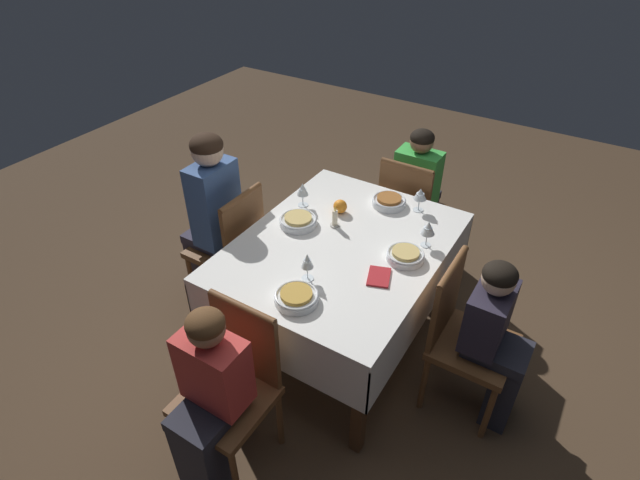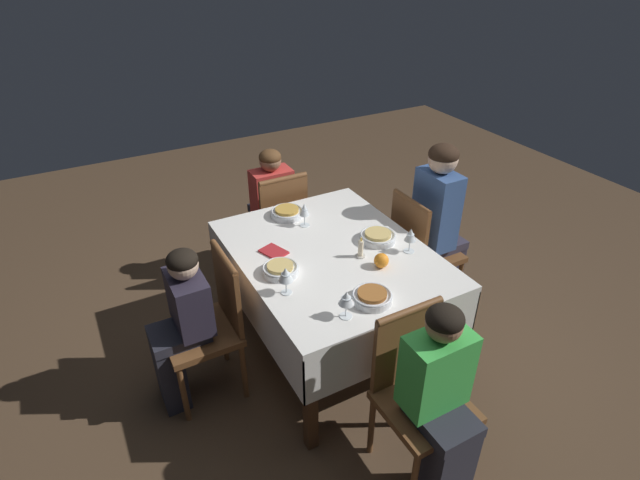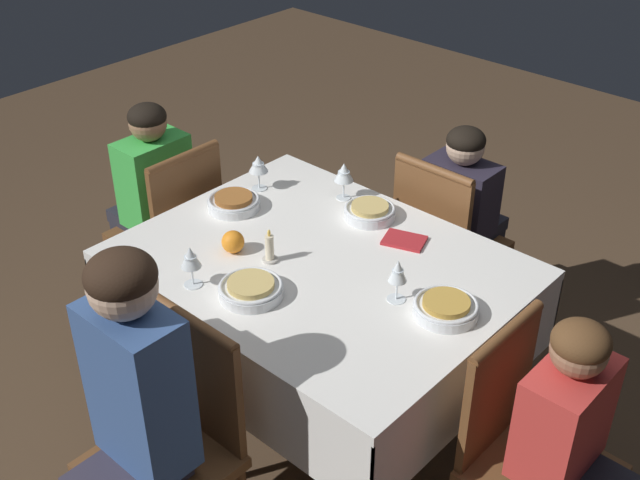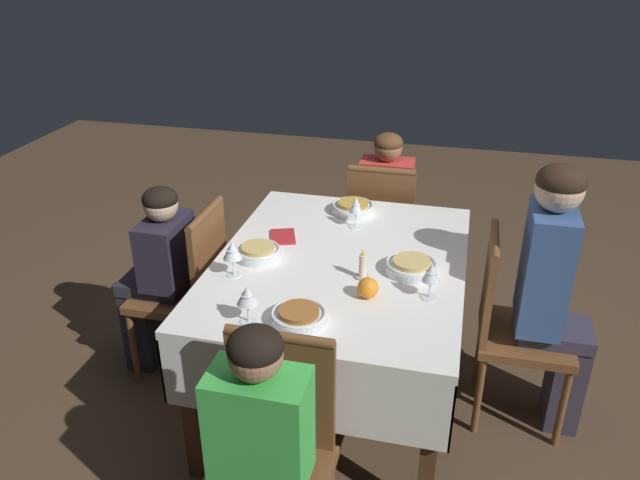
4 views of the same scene
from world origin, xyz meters
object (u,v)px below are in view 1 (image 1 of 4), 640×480
person_child_green (418,189)px  bowl_east (389,201)px  bowl_west (296,297)px  candle_centerpiece (335,219)px  bowl_north (298,221)px  bowl_south (405,255)px  person_child_red (208,398)px  orange_fruit (340,206)px  wine_glass_south (428,228)px  person_adult_denim (211,212)px  person_child_dark (496,339)px  chair_south (463,332)px  dining_table (341,257)px  chair_north (232,244)px  chair_east (408,209)px  wine_glass_north (303,190)px  chair_west (234,381)px  wine_glass_east (420,195)px  wine_glass_west (307,262)px  napkin_red_folded (379,277)px

person_child_green → bowl_east: 0.59m
bowl_west → candle_centerpiece: (0.64, 0.16, 0.02)m
bowl_north → bowl_south: (0.03, -0.66, 0.00)m
person_child_red → orange_fruit: size_ratio=12.22×
bowl_south → wine_glass_south: size_ratio=1.28×
bowl_north → orange_fruit: size_ratio=2.63×
person_child_red → person_adult_denim: bearing=130.5°
person_child_dark → person_child_red: 1.41m
bowl_south → orange_fruit: 0.56m
chair_south → bowl_south: bearing=76.1°
dining_table → chair_north: chair_north is taller
person_child_red → bowl_north: size_ratio=4.65×
dining_table → person_child_dark: person_child_dark is taller
person_child_green → person_adult_denim: bearing=50.7°
bowl_south → bowl_west: 0.65m
dining_table → bowl_east: bowl_east is taller
person_child_dark → bowl_west: 1.02m
chair_east → wine_glass_north: (-0.68, 0.44, 0.36)m
chair_east → wine_glass_north: bearing=57.4°
chair_east → wine_glass_south: (-0.67, -0.37, 0.36)m
chair_north → candle_centerpiece: chair_north is taller
dining_table → bowl_south: (0.06, -0.36, 0.12)m
dining_table → chair_west: bearing=176.4°
wine_glass_east → candle_centerpiece: bearing=140.0°
person_adult_denim → wine_glass_north: bearing=121.0°
dining_table → wine_glass_south: (0.23, -0.40, 0.21)m
dining_table → chair_south: chair_south is taller
bowl_north → bowl_west: size_ratio=1.02×
bowl_south → wine_glass_east: (0.48, 0.13, 0.08)m
chair_south → wine_glass_west: 0.89m
person_child_dark → napkin_red_folded: 0.65m
chair_south → napkin_red_folded: size_ratio=4.98×
bowl_north → napkin_red_folded: bearing=-106.2°
chair_east → napkin_red_folded: size_ratio=4.98×
person_child_red → wine_glass_north: person_child_red is taller
person_child_red → napkin_red_folded: bearing=68.4°
napkin_red_folded → person_child_dark: bearing=-79.8°
wine_glass_south → candle_centerpiece: bearing=101.3°
chair_east → bowl_south: bearing=110.9°
dining_table → candle_centerpiece: 0.23m
bowl_north → person_adult_denim: bearing=100.5°
chair_north → napkin_red_folded: (-0.07, -1.06, 0.26)m
person_adult_denim → person_child_dark: person_adult_denim is taller
bowl_north → bowl_west: same height
person_adult_denim → wine_glass_west: 0.95m
chair_west → wine_glass_east: size_ratio=5.92×
bowl_west → bowl_north: bearing=33.1°
chair_east → orange_fruit: bearing=72.3°
bowl_south → bowl_east: size_ratio=0.97×
wine_glass_east → wine_glass_south: bearing=-150.6°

